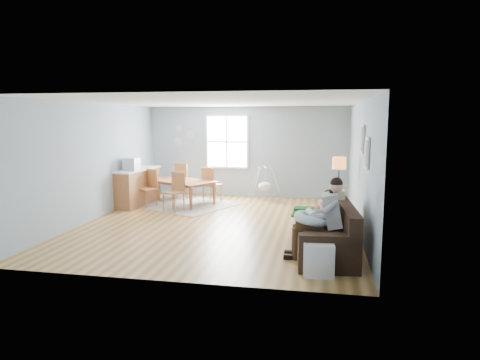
% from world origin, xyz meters
% --- Properties ---
extents(room, '(8.40, 9.40, 3.90)m').
position_xyz_m(room, '(0.00, 0.00, 2.42)').
color(room, olive).
extents(window, '(1.32, 0.08, 1.62)m').
position_xyz_m(window, '(-0.60, 3.46, 1.65)').
color(window, silver).
rests_on(window, room).
extents(pictures, '(0.05, 1.34, 0.74)m').
position_xyz_m(pictures, '(2.97, -1.05, 1.85)').
color(pictures, silver).
rests_on(pictures, room).
extents(wall_plates, '(0.67, 0.02, 0.66)m').
position_xyz_m(wall_plates, '(-2.00, 3.47, 1.83)').
color(wall_plates, '#8C9CA8').
rests_on(wall_plates, room).
extents(sofa, '(1.12, 2.27, 0.89)m').
position_xyz_m(sofa, '(2.34, -1.74, 0.31)').
color(sofa, black).
rests_on(sofa, room).
extents(green_throw, '(1.04, 0.91, 0.04)m').
position_xyz_m(green_throw, '(2.20, -1.01, 0.56)').
color(green_throw, '#166227').
rests_on(green_throw, sofa).
extents(beige_pillow, '(0.23, 0.53, 0.51)m').
position_xyz_m(beige_pillow, '(2.52, -1.15, 0.80)').
color(beige_pillow, beige).
rests_on(beige_pillow, sofa).
extents(father, '(0.96, 0.45, 1.39)m').
position_xyz_m(father, '(2.23, -2.06, 0.75)').
color(father, gray).
rests_on(father, sofa).
extents(nursing_pillow, '(0.62, 0.61, 0.24)m').
position_xyz_m(nursing_pillow, '(2.06, -2.07, 0.69)').
color(nursing_pillow, silver).
rests_on(nursing_pillow, father).
extents(infant, '(0.23, 0.39, 0.14)m').
position_xyz_m(infant, '(2.06, -2.04, 0.77)').
color(infant, silver).
rests_on(infant, nursing_pillow).
extents(toddler, '(0.57, 0.34, 0.86)m').
position_xyz_m(toddler, '(2.24, -1.53, 0.75)').
color(toddler, white).
rests_on(toddler, sofa).
extents(floor_lamp, '(0.30, 0.30, 1.50)m').
position_xyz_m(floor_lamp, '(2.60, 0.53, 1.24)').
color(floor_lamp, black).
rests_on(floor_lamp, room).
extents(storage_cube, '(0.48, 0.43, 0.50)m').
position_xyz_m(storage_cube, '(2.19, -2.83, 0.25)').
color(storage_cube, silver).
rests_on(storage_cube, room).
extents(rug, '(3.40, 3.07, 0.01)m').
position_xyz_m(rug, '(-1.60, 1.98, 0.01)').
color(rug, gray).
rests_on(rug, room).
extents(dining_table, '(2.15, 1.85, 0.66)m').
position_xyz_m(dining_table, '(-1.60, 1.98, 0.33)').
color(dining_table, brown).
rests_on(dining_table, rug).
extents(chair_sw, '(0.59, 0.59, 0.99)m').
position_xyz_m(chair_sw, '(-2.34, 1.57, 0.57)').
color(chair_sw, '#945733').
rests_on(chair_sw, rug).
extents(chair_se, '(0.57, 0.57, 0.99)m').
position_xyz_m(chair_se, '(-1.44, 1.15, 0.57)').
color(chair_se, '#945733').
rests_on(chair_se, rug).
extents(chair_nw, '(0.62, 0.62, 1.06)m').
position_xyz_m(chair_nw, '(-1.77, 2.81, 0.61)').
color(chair_nw, '#945733').
rests_on(chair_nw, rug).
extents(chair_ne, '(0.58, 0.58, 0.99)m').
position_xyz_m(chair_ne, '(-0.86, 2.40, 0.57)').
color(chair_ne, '#945733').
rests_on(chair_ne, rug).
extents(counter, '(0.68, 1.81, 0.99)m').
position_xyz_m(counter, '(-2.70, 1.67, 0.50)').
color(counter, brown).
rests_on(counter, room).
extents(monitor, '(0.37, 0.36, 0.33)m').
position_xyz_m(monitor, '(-2.72, 1.33, 1.15)').
color(monitor, '#B8B7BD').
rests_on(monitor, counter).
extents(baby_swing, '(1.16, 1.18, 0.97)m').
position_xyz_m(baby_swing, '(0.64, 2.88, 0.43)').
color(baby_swing, '#B8B7BD').
rests_on(baby_swing, room).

